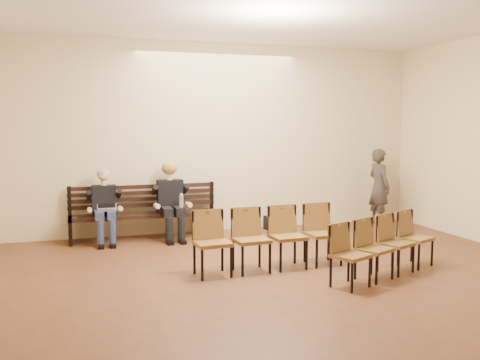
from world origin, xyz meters
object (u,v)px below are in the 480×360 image
at_px(seated_man, 105,208).
at_px(seated_woman, 171,203).
at_px(bench, 145,226).
at_px(water_bottle, 181,208).
at_px(passerby, 379,181).
at_px(chair_row_front, 270,239).
at_px(chair_row_back, 385,247).
at_px(bag, 274,223).
at_px(laptop, 107,211).

bearing_deg(seated_man, seated_woman, 0.00).
bearing_deg(bench, water_bottle, -31.32).
bearing_deg(water_bottle, passerby, 4.06).
bearing_deg(chair_row_front, chair_row_back, -32.25).
distance_m(seated_man, chair_row_front, 3.20).
relative_size(seated_man, chair_row_front, 0.56).
xyz_separation_m(bench, water_bottle, (0.58, -0.35, 0.35)).
distance_m(seated_woman, bag, 2.11).
relative_size(bench, chair_row_front, 1.22).
bearing_deg(passerby, bag, 80.33).
relative_size(seated_man, water_bottle, 4.89).
bearing_deg(bag, chair_row_back, -85.61).
bearing_deg(bag, bench, -177.68).
xyz_separation_m(bag, chair_row_front, (-1.09, -2.65, 0.31)).
bearing_deg(chair_row_front, bench, 114.89).
bearing_deg(bench, laptop, -158.41).
bearing_deg(laptop, seated_woman, 3.42).
relative_size(laptop, chair_row_front, 0.15).
bearing_deg(bag, seated_woman, -173.83).
relative_size(water_bottle, bag, 0.69).
distance_m(passerby, chair_row_back, 3.78).
distance_m(bench, chair_row_front, 2.90).
height_order(laptop, water_bottle, water_bottle).
xyz_separation_m(passerby, chair_row_back, (-1.92, -3.23, -0.48)).
relative_size(bench, passerby, 1.48).
xyz_separation_m(seated_man, passerby, (5.34, 0.06, 0.28)).
height_order(seated_man, seated_woman, seated_woman).
relative_size(seated_woman, chair_row_front, 0.60).
distance_m(bench, laptop, 0.79).
relative_size(bench, laptop, 8.22).
bearing_deg(seated_woman, chair_row_back, -54.10).
xyz_separation_m(seated_woman, chair_row_front, (0.94, -2.43, -0.20)).
distance_m(water_bottle, bag, 2.00).
relative_size(laptop, chair_row_back, 0.16).
height_order(bench, bag, bench).
bearing_deg(chair_row_front, laptop, 128.20).
distance_m(seated_man, chair_row_back, 4.67).
distance_m(bench, seated_woman, 0.62).
relative_size(seated_man, chair_row_back, 0.62).
bearing_deg(water_bottle, chair_row_back, -53.74).
distance_m(seated_woman, chair_row_back, 3.92).
bearing_deg(chair_row_front, seated_man, 126.99).
relative_size(passerby, chair_row_front, 0.83).
xyz_separation_m(bench, chair_row_front, (1.38, -2.55, 0.21)).
height_order(bench, water_bottle, water_bottle).
bearing_deg(bench, seated_man, -170.22).
bearing_deg(seated_man, chair_row_front, -49.47).
xyz_separation_m(bench, seated_man, (-0.70, -0.12, 0.37)).
bearing_deg(bench, chair_row_front, -61.57).
height_order(passerby, chair_row_front, passerby).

